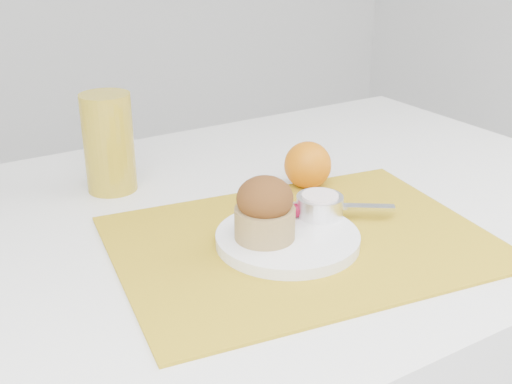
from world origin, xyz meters
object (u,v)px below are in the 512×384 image
orange (308,165)px  muffin (265,210)px  plate (288,239)px  juice_glass (109,143)px

orange → muffin: size_ratio=0.90×
plate → juice_glass: 0.34m
plate → orange: bearing=47.1°
juice_glass → muffin: bearing=-72.1°
plate → muffin: 0.06m
orange → muffin: 0.23m
plate → juice_glass: juice_glass is taller
juice_glass → muffin: size_ratio=1.87×
orange → muffin: (-0.17, -0.15, 0.02)m
orange → juice_glass: 0.32m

